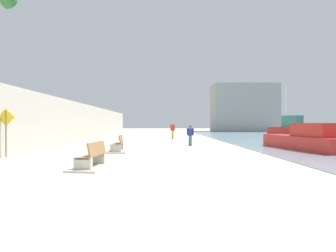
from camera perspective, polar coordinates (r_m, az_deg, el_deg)
name	(u,v)px	position (r m, az deg, el deg)	size (l,w,h in m)	color
ground_plane	(155,141)	(26.05, -2.63, -3.04)	(120.00, 120.00, 0.00)	#C6B793
seawall	(73,122)	(27.17, -18.65, 0.84)	(0.80, 64.00, 3.57)	#ADAAA3
bench_near	(92,162)	(10.75, -15.14, -7.01)	(1.36, 2.23, 0.98)	#ADAAA3
bench_far	(118,148)	(16.49, -10.12, -4.35)	(1.19, 2.15, 0.98)	#ADAAA3
person_walking	(173,129)	(28.92, 0.93, -0.63)	(0.45, 0.35, 1.76)	gold
person_standing	(190,134)	(20.40, 4.50, -1.64)	(0.49, 0.29, 1.51)	teal
boat_mid_bay	(288,130)	(33.74, 23.07, -0.65)	(3.05, 4.87, 5.90)	red
boat_nearest	(305,140)	(19.02, 25.86, -2.53)	(2.60, 6.64, 1.62)	red
pedestrian_sign	(6,127)	(15.46, -29.83, -0.20)	(0.85, 0.08, 2.34)	slate
harbor_building	(244,108)	(56.45, 15.02, 3.49)	(12.00, 6.00, 9.03)	gray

